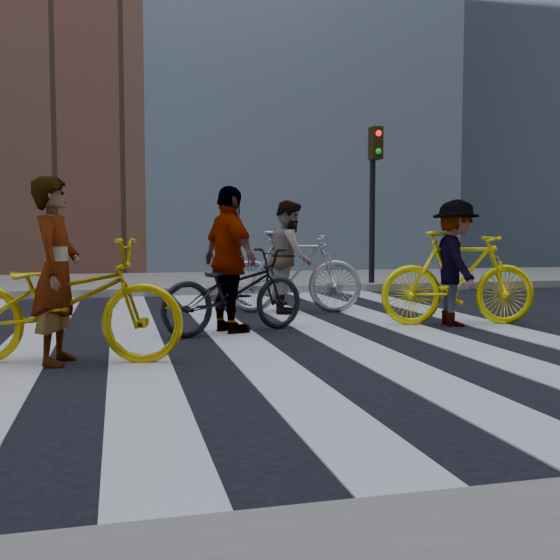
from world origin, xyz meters
name	(u,v)px	position (x,y,z in m)	size (l,w,h in m)	color
ground	(186,338)	(0.00, 0.00, 0.00)	(100.00, 100.00, 0.00)	black
sidewalk_far	(152,283)	(0.00, 7.50, 0.07)	(100.00, 5.00, 0.15)	gray
zebra_crosswalk	(186,338)	(0.00, 0.00, 0.01)	(8.25, 10.00, 0.01)	silver
traffic_signal	(374,179)	(4.40, 5.32, 2.28)	(0.22, 0.42, 3.33)	black
bike_yellow_left	(63,301)	(-1.21, -1.18, 0.57)	(0.75, 2.16, 1.13)	gold
bike_silver_mid	(293,272)	(1.79, 1.99, 0.61)	(0.57, 2.02, 1.22)	#9B9CA5
bike_yellow_right	(459,278)	(3.49, 0.21, 0.60)	(0.57, 2.00, 1.20)	#FAF00D
bike_dark_rear	(234,291)	(0.59, 0.23, 0.50)	(0.66, 1.90, 1.00)	black
rider_left	(56,271)	(-1.26, -1.18, 0.84)	(0.61, 0.40, 1.68)	slate
rider_mid	(290,257)	(1.74, 1.99, 0.83)	(0.80, 0.63, 1.65)	slate
rider_right	(455,263)	(3.44, 0.21, 0.80)	(1.03, 0.59, 1.60)	slate
rider_rear	(230,260)	(0.54, 0.23, 0.86)	(1.01, 0.42, 1.73)	slate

